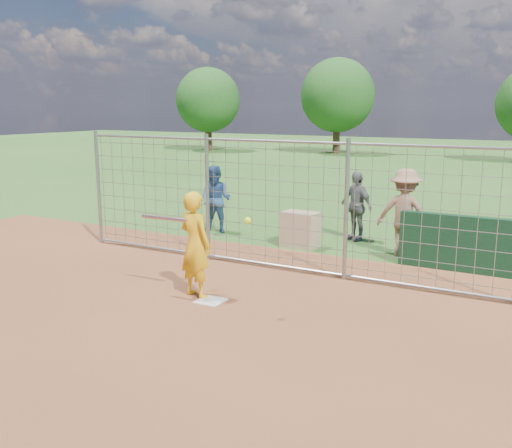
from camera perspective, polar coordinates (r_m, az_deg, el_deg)
The scene contains 11 objects.
ground at distance 9.64m, azimuth -3.89°, elevation -7.38°, with size 100.00×100.00×0.00m, color #2D591E.
infield_dirt at distance 7.48m, azimuth -16.72°, elevation -13.67°, with size 18.00×18.00×0.00m, color brown.
home_plate at distance 9.48m, azimuth -4.54°, elevation -7.67°, with size 0.43×0.43×0.02m, color silver.
dugout_wall at distance 11.65m, azimuth 20.43°, elevation -1.93°, with size 2.60×0.20×1.10m, color #11381E.
batter at distance 9.51m, azimuth -6.10°, elevation -2.07°, with size 0.65×0.43×1.79m, color #EBA914.
bystander_a at distance 14.33m, azimuth -4.04°, elevation 2.46°, with size 0.83×0.65×1.70m, color navy.
bystander_b at distance 13.74m, azimuth 9.98°, elevation 1.79°, with size 0.97×0.40×1.65m, color #5D5D62.
bystander_c at distance 12.44m, azimuth 14.65°, elevation 1.08°, with size 1.21×0.70×1.87m, color #996B53.
equipment_bin at distance 12.97m, azimuth 4.43°, elevation -0.56°, with size 0.80×0.55×0.80m, color tan.
equipment_in_play at distance 9.17m, azimuth -7.34°, elevation 0.53°, with size 2.10×0.18×0.22m.
backstop_fence at distance 11.01m, azimuth 1.64°, elevation 1.82°, with size 9.08×0.08×2.60m.
Camera 1 is at (4.94, -7.65, 3.15)m, focal length 40.00 mm.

